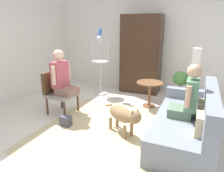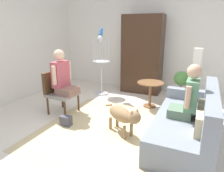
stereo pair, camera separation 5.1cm
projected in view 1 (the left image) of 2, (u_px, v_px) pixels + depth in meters
ground_plane at (120, 126)px, 3.80m from camera, size 7.02×7.02×0.00m
back_wall at (154, 40)px, 5.77m from camera, size 6.45×0.12×2.87m
left_wall at (8, 43)px, 4.78m from camera, size 0.12×5.87×2.87m
area_rug at (116, 131)px, 3.64m from camera, size 2.62×2.53×0.01m
couch at (188, 122)px, 3.29m from camera, size 0.91×2.00×0.89m
armchair at (58, 89)px, 4.31m from camera, size 0.60×0.59×0.90m
person_on_couch at (189, 96)px, 3.15m from camera, size 0.44×0.52×0.86m
person_on_armchair at (62, 76)px, 4.16m from camera, size 0.48×0.54×0.91m
round_end_table at (150, 89)px, 4.64m from camera, size 0.60×0.60×0.59m
dog at (123, 115)px, 3.44m from camera, size 0.82×0.56×0.57m
bird_cage_stand at (100, 62)px, 5.41m from camera, size 0.46×0.46×1.59m
parrot at (100, 32)px, 5.18m from camera, size 0.17×0.10×0.20m
potted_plant at (180, 84)px, 5.02m from camera, size 0.39×0.39×0.76m
column_lamp at (194, 78)px, 4.66m from camera, size 0.20×0.20×1.35m
armoire_cabinet at (141, 55)px, 5.61m from camera, size 1.07×0.56×2.12m
handbag at (66, 121)px, 3.80m from camera, size 0.21×0.13×0.19m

